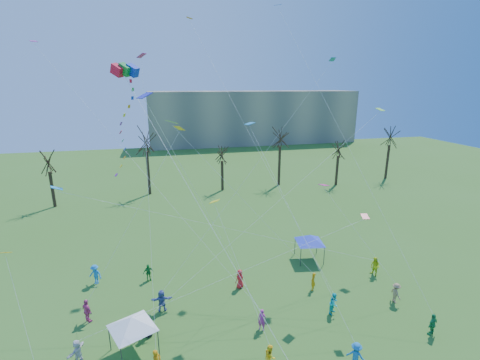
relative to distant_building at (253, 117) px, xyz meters
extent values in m
cube|color=gray|center=(0.00, 0.00, 0.00)|extent=(60.00, 14.00, 15.00)
cylinder|color=black|center=(-42.42, -46.96, -4.93)|extent=(0.44, 0.44, 5.14)
cylinder|color=black|center=(-29.32, -44.18, -4.04)|extent=(0.44, 0.44, 6.91)
cylinder|color=black|center=(-17.69, -44.90, -5.04)|extent=(0.44, 0.44, 4.93)
cylinder|color=black|center=(-7.61, -44.18, -4.10)|extent=(0.44, 0.44, 6.81)
cylinder|color=black|center=(2.06, -46.51, -4.94)|extent=(0.44, 0.44, 5.12)
cylinder|color=black|center=(13.15, -44.82, -4.37)|extent=(0.44, 0.44, 6.25)
cube|color=red|center=(-29.69, -71.28, 10.26)|extent=(1.07, 1.07, 1.04)
cube|color=#11862B|center=(-29.20, -71.28, 10.26)|extent=(1.07, 1.07, 1.04)
cube|color=#0F2DC1|center=(-28.71, -71.28, 10.26)|extent=(1.07, 1.07, 1.04)
cylinder|color=white|center=(-25.07, -77.51, 2.21)|extent=(0.02, 0.02, 20.91)
cylinder|color=#3F3F44|center=(-30.19, -79.35, -6.55)|extent=(0.08, 0.08, 1.89)
cylinder|color=#3F3F44|center=(-28.06, -78.38, -6.55)|extent=(0.08, 0.08, 1.89)
cylinder|color=#3F3F44|center=(-31.16, -77.22, -6.55)|extent=(0.08, 0.08, 1.89)
cylinder|color=#3F3F44|center=(-29.03, -76.25, -6.55)|extent=(0.08, 0.08, 1.89)
pyramid|color=white|center=(-29.61, -77.80, -5.20)|extent=(3.28, 3.28, 0.81)
cylinder|color=#3F3F44|center=(-14.78, -70.21, -6.57)|extent=(0.07, 0.07, 1.86)
cylinder|color=#3F3F44|center=(-12.51, -70.57, -6.57)|extent=(0.07, 0.07, 1.86)
cylinder|color=#3F3F44|center=(-14.43, -67.94, -6.57)|extent=(0.07, 0.07, 1.86)
cylinder|color=#3F3F44|center=(-12.15, -68.30, -6.57)|extent=(0.07, 0.07, 1.86)
pyramid|color=blue|center=(-13.47, -69.25, -5.24)|extent=(3.50, 3.50, 0.80)
imported|color=yellow|center=(-21.43, -80.99, -6.67)|extent=(0.74, 0.89, 1.65)
imported|color=#1567AF|center=(-16.31, -82.18, -6.63)|extent=(1.27, 1.23, 1.74)
imported|color=#1E8B47|center=(-9.58, -80.92, -6.67)|extent=(1.05, 0.70, 1.65)
imported|color=silver|center=(-33.00, -77.76, -6.71)|extent=(1.08, 1.51, 1.57)
imported|color=black|center=(-28.78, -76.48, -6.72)|extent=(0.85, 0.91, 1.56)
imported|color=#AC2B83|center=(-20.94, -77.69, -6.70)|extent=(0.70, 0.65, 1.60)
imported|color=#0DBABC|center=(-15.09, -77.25, -6.64)|extent=(1.05, 1.00, 1.71)
imported|color=#977752|center=(-9.64, -77.19, -6.66)|extent=(0.67, 1.11, 1.68)
imported|color=#D4468A|center=(-33.11, -73.98, -6.57)|extent=(1.06, 1.12, 1.86)
imported|color=#4A5AA1|center=(-27.81, -73.92, -6.62)|extent=(1.65, 0.59, 1.76)
imported|color=red|center=(-21.28, -72.35, -6.66)|extent=(0.97, 0.85, 1.68)
imported|color=orange|center=(-15.32, -74.09, -6.71)|extent=(0.62, 0.69, 1.58)
imported|color=#C4D516|center=(-8.88, -73.35, -6.61)|extent=(0.90, 1.03, 1.78)
imported|color=blue|center=(-33.40, -68.86, -6.59)|extent=(1.35, 1.14, 1.81)
imported|color=#1C8330|center=(-28.93, -69.40, -6.72)|extent=(0.99, 0.66, 1.56)
cube|color=#F5B40C|center=(-35.97, -77.38, 0.29)|extent=(0.55, 0.64, 0.29)
cylinder|color=white|center=(-35.20, -78.69, -2.96)|extent=(0.01, 0.01, 6.80)
cube|color=#C92188|center=(-28.11, -68.64, 11.44)|extent=(0.79, 0.76, 0.35)
cylinder|color=white|center=(-28.14, -74.28, 2.62)|extent=(0.01, 0.01, 20.62)
cube|color=yellow|center=(-23.91, -76.22, 1.92)|extent=(0.80, 0.76, 0.29)
cylinder|color=white|center=(-22.67, -78.60, -2.14)|extent=(0.01, 0.01, 9.41)
cube|color=#1982BE|center=(-20.40, -71.93, 6.45)|extent=(0.85, 0.76, 0.16)
cylinder|color=white|center=(-18.36, -77.06, 0.12)|extent=(0.01, 0.01, 16.48)
cube|color=blue|center=(-15.01, -62.26, 16.86)|extent=(0.89, 0.88, 0.20)
cylinder|color=white|center=(-12.30, -71.59, 5.33)|extent=(0.01, 0.01, 29.85)
cube|color=red|center=(-13.14, -77.08, 0.18)|extent=(0.62, 0.74, 0.20)
cylinder|color=white|center=(-23.07, -77.42, -3.01)|extent=(0.01, 0.01, 20.76)
cube|color=#6CD833|center=(-6.01, -67.56, 6.97)|extent=(0.79, 0.91, 0.26)
cylinder|color=white|center=(-17.40, -72.02, 0.38)|extent=(0.01, 0.01, 27.59)
cube|color=#B533AC|center=(-36.74, -64.16, 12.74)|extent=(0.79, 0.85, 0.18)
cylinder|color=white|center=(-28.84, -70.93, 3.27)|extent=(0.01, 0.01, 27.87)
cube|color=orange|center=(-23.58, -60.68, 15.60)|extent=(0.62, 0.49, 0.20)
cylinder|color=white|center=(-19.34, -68.96, 4.70)|extent=(0.01, 0.01, 28.37)
cube|color=#F02885|center=(-15.06, -74.27, 1.85)|extent=(0.94, 0.88, 0.18)
cylinder|color=white|center=(-12.35, -75.73, -2.18)|extent=(0.01, 0.01, 9.82)
cube|color=#FFAD1A|center=(-25.80, -73.46, 6.43)|extent=(0.82, 0.82, 0.36)
cylinder|color=white|center=(-29.46, -73.72, 0.12)|extent=(0.01, 0.01, 14.26)
cube|color=#1674AB|center=(-11.38, -67.29, 11.53)|extent=(0.53, 0.62, 0.32)
cylinder|color=white|center=(-19.60, -70.60, 2.66)|extent=(0.01, 0.01, 24.78)
cube|color=#2225C0|center=(-27.72, -79.37, 8.80)|extent=(0.83, 0.79, 0.29)
cylinder|color=white|center=(-24.50, -75.86, 1.30)|extent=(0.01, 0.01, 17.44)
cube|color=#8BDB33|center=(-26.31, -73.70, 6.90)|extent=(0.84, 0.75, 0.26)
cylinder|color=white|center=(-20.81, -73.89, 0.35)|extent=(0.01, 0.01, 16.80)
cube|color=#1B90CC|center=(-33.44, -75.34, 3.27)|extent=(0.76, 0.68, 0.29)
cylinder|color=white|center=(-21.16, -74.34, -1.47)|extent=(0.01, 0.01, 26.26)
camera|label=1|loc=(-27.08, -96.74, 9.32)|focal=25.00mm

